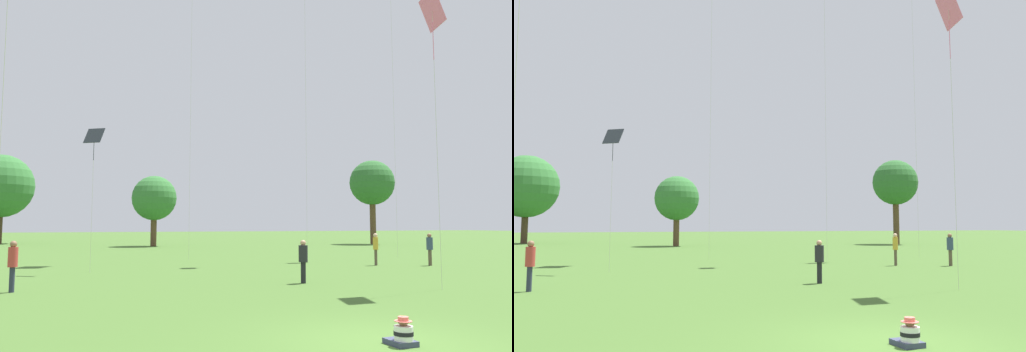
{
  "view_description": "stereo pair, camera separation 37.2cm",
  "coord_description": "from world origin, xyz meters",
  "views": [
    {
      "loc": [
        -5.76,
        -8.04,
        2.2
      ],
      "look_at": [
        0.05,
        6.64,
        3.75
      ],
      "focal_mm": 35.0,
      "sensor_mm": 36.0,
      "label": 1
    },
    {
      "loc": [
        -5.42,
        -8.17,
        2.2
      ],
      "look_at": [
        0.05,
        6.64,
        3.75
      ],
      "focal_mm": 35.0,
      "sensor_mm": 36.0,
      "label": 2
    }
  ],
  "objects": [
    {
      "name": "person_standing_3",
      "position": [
        10.41,
        15.06,
        1.07
      ],
      "size": [
        0.36,
        0.36,
        1.74
      ],
      "rotation": [
        0.0,
        0.0,
        4.38
      ],
      "color": "brown",
      "rests_on": "ground"
    },
    {
      "name": "distant_tree_1",
      "position": [
        -12.13,
        57.02,
        6.71
      ],
      "size": [
        7.4,
        7.4,
        10.44
      ],
      "color": "#473323",
      "rests_on": "ground"
    },
    {
      "name": "kite_0",
      "position": [
        -4.32,
        16.43,
        6.24
      ],
      "size": [
        0.99,
        0.89,
        6.79
      ],
      "rotation": [
        0.0,
        0.0,
        4.89
      ],
      "color": "#1E2328",
      "rests_on": "ground"
    },
    {
      "name": "distant_tree_0",
      "position": [
        3.44,
        43.9,
        4.92
      ],
      "size": [
        4.61,
        4.61,
        7.27
      ],
      "color": "brown",
      "rests_on": "ground"
    },
    {
      "name": "person_standing_0",
      "position": [
        2.93,
        9.06,
        0.96
      ],
      "size": [
        0.45,
        0.45,
        1.62
      ],
      "rotation": [
        0.0,
        0.0,
        1.95
      ],
      "color": "black",
      "rests_on": "ground"
    },
    {
      "name": "ground_plane",
      "position": [
        0.0,
        0.0,
        0.0
      ],
      "size": [
        300.0,
        300.0,
        0.0
      ],
      "primitive_type": "plane",
      "color": "#426628"
    },
    {
      "name": "person_standing_1",
      "position": [
        13.08,
        13.88,
        1.04
      ],
      "size": [
        0.46,
        0.46,
        1.73
      ],
      "rotation": [
        0.0,
        0.0,
        5.81
      ],
      "color": "brown",
      "rests_on": "ground"
    },
    {
      "name": "person_standing_2",
      "position": [
        -7.1,
        10.29,
        1.01
      ],
      "size": [
        0.31,
        0.31,
        1.67
      ],
      "rotation": [
        0.0,
        0.0,
        1.58
      ],
      "color": "#282D42",
      "rests_on": "ground"
    },
    {
      "name": "distant_tree_2",
      "position": [
        27.94,
        40.51,
        6.99
      ],
      "size": [
        5.16,
        5.16,
        9.65
      ],
      "color": "brown",
      "rests_on": "ground"
    },
    {
      "name": "kite_3",
      "position": [
        6.54,
        5.73,
        9.72
      ],
      "size": [
        0.8,
        1.34,
        10.51
      ],
      "rotation": [
        0.0,
        0.0,
        0.5
      ],
      "color": "pink",
      "rests_on": "ground"
    },
    {
      "name": "seated_toddler",
      "position": [
        0.17,
        -0.34,
        0.21
      ],
      "size": [
        0.43,
        0.54,
        0.54
      ],
      "rotation": [
        0.0,
        0.0,
        0.0
      ],
      "color": "#383D56",
      "rests_on": "ground"
    }
  ]
}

